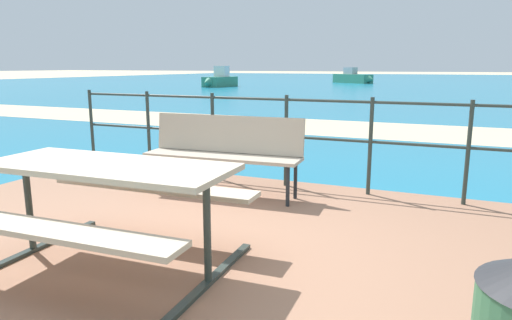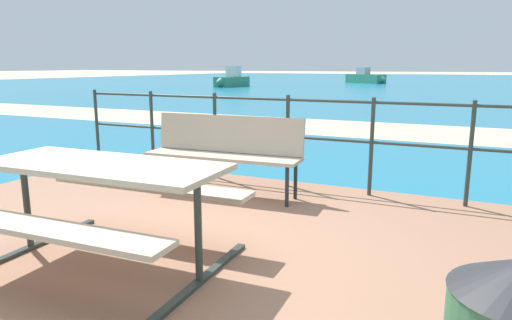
{
  "view_description": "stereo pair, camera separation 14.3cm",
  "coord_description": "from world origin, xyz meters",
  "views": [
    {
      "loc": [
        1.8,
        -2.72,
        1.48
      ],
      "look_at": [
        -0.11,
        1.72,
        0.49
      ],
      "focal_mm": 32.32,
      "sensor_mm": 36.0,
      "label": 1
    },
    {
      "loc": [
        1.93,
        -2.66,
        1.48
      ],
      "look_at": [
        -0.11,
        1.72,
        0.49
      ],
      "focal_mm": 32.32,
      "sensor_mm": 36.0,
      "label": 2
    }
  ],
  "objects": [
    {
      "name": "ground_plane",
      "position": [
        0.0,
        0.0,
        0.0
      ],
      "size": [
        240.0,
        240.0,
        0.0
      ],
      "primitive_type": "plane",
      "color": "beige"
    },
    {
      "name": "patio_paving",
      "position": [
        0.0,
        0.0,
        0.03
      ],
      "size": [
        6.4,
        5.2,
        0.06
      ],
      "primitive_type": "cube",
      "color": "#996B51",
      "rests_on": "ground"
    },
    {
      "name": "sea_water",
      "position": [
        0.0,
        40.0,
        0.01
      ],
      "size": [
        90.0,
        90.0,
        0.01
      ],
      "primitive_type": "cube",
      "color": "teal",
      "rests_on": "ground"
    },
    {
      "name": "beach_strip",
      "position": [
        0.0,
        8.22,
        0.01
      ],
      "size": [
        54.02,
        3.22,
        0.01
      ],
      "primitive_type": "cube",
      "rotation": [
        0.0,
        0.0,
        -0.01
      ],
      "color": "beige",
      "rests_on": "ground"
    },
    {
      "name": "picnic_table",
      "position": [
        -0.36,
        -0.28,
        0.64
      ],
      "size": [
        1.81,
        1.41,
        0.76
      ],
      "rotation": [
        0.0,
        0.0,
        0.04
      ],
      "color": "#BCAD93",
      "rests_on": "patio_paving"
    },
    {
      "name": "park_bench",
      "position": [
        -0.51,
        1.76,
        0.59
      ],
      "size": [
        1.78,
        0.52,
        0.87
      ],
      "rotation": [
        0.0,
        0.0,
        0.06
      ],
      "color": "tan",
      "rests_on": "patio_paving"
    },
    {
      "name": "railing_fence",
      "position": [
        0.0,
        2.37,
        0.72
      ],
      "size": [
        5.94,
        0.04,
        1.09
      ],
      "color": "#2D3833",
      "rests_on": "patio_paving"
    },
    {
      "name": "boat_near",
      "position": [
        -6.44,
        37.86,
        0.46
      ],
      "size": [
        4.12,
        3.32,
        1.34
      ],
      "rotation": [
        0.0,
        0.0,
        5.66
      ],
      "color": "#338466",
      "rests_on": "sea_water"
    },
    {
      "name": "boat_mid",
      "position": [
        -13.78,
        26.94,
        0.47
      ],
      "size": [
        1.47,
        3.52,
        1.46
      ],
      "rotation": [
        0.0,
        0.0,
        4.63
      ],
      "color": "#338466",
      "rests_on": "sea_water"
    }
  ]
}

